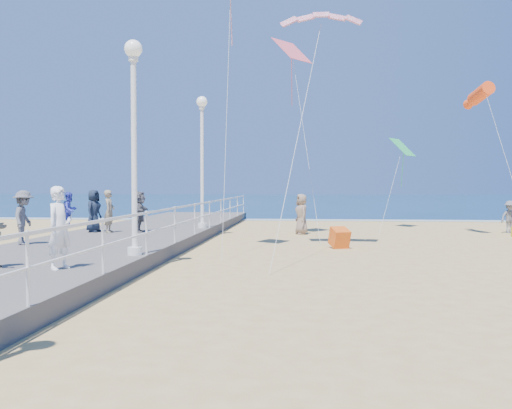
# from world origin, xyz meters

# --- Properties ---
(ground) EXTENTS (160.00, 160.00, 0.00)m
(ground) POSITION_xyz_m (0.00, 0.00, 0.00)
(ground) COLOR tan
(ground) RESTS_ON ground
(ocean) EXTENTS (160.00, 90.00, 0.05)m
(ocean) POSITION_xyz_m (0.00, 65.00, 0.01)
(ocean) COLOR #0C2A4C
(ocean) RESTS_ON ground
(surf_line) EXTENTS (160.00, 1.20, 0.04)m
(surf_line) POSITION_xyz_m (0.00, 20.50, 0.03)
(surf_line) COLOR silver
(surf_line) RESTS_ON ground
(boardwalk) EXTENTS (5.00, 44.00, 0.40)m
(boardwalk) POSITION_xyz_m (-7.50, 0.00, 0.20)
(boardwalk) COLOR #67635D
(boardwalk) RESTS_ON ground
(railing) EXTENTS (0.05, 42.00, 0.55)m
(railing) POSITION_xyz_m (-5.05, 0.00, 1.25)
(railing) COLOR white
(railing) RESTS_ON boardwalk
(lamp_post_mid) EXTENTS (0.44, 0.44, 5.32)m
(lamp_post_mid) POSITION_xyz_m (-5.35, 0.00, 3.66)
(lamp_post_mid) COLOR white
(lamp_post_mid) RESTS_ON boardwalk
(lamp_post_far) EXTENTS (0.44, 0.44, 5.32)m
(lamp_post_far) POSITION_xyz_m (-5.35, 9.00, 3.66)
(lamp_post_far) COLOR white
(lamp_post_far) RESTS_ON boardwalk
(woman_holding_toddler) EXTENTS (0.60, 0.73, 1.72)m
(woman_holding_toddler) POSITION_xyz_m (-6.15, -2.49, 1.26)
(woman_holding_toddler) COLOR white
(woman_holding_toddler) RESTS_ON boardwalk
(toddler_held) EXTENTS (0.39, 0.44, 0.75)m
(toddler_held) POSITION_xyz_m (-6.00, -2.34, 1.62)
(toddler_held) COLOR #333CC1
(toddler_held) RESTS_ON boardwalk
(spectator_2) EXTENTS (0.78, 1.13, 1.59)m
(spectator_2) POSITION_xyz_m (-9.31, 2.06, 1.20)
(spectator_2) COLOR #59585D
(spectator_2) RESTS_ON boardwalk
(spectator_4) EXTENTS (0.60, 0.83, 1.57)m
(spectator_4) POSITION_xyz_m (-8.96, 6.58, 1.18)
(spectator_4) COLOR #172133
(spectator_4) RESTS_ON boardwalk
(spectator_5) EXTENTS (0.66, 1.46, 1.51)m
(spectator_5) POSITION_xyz_m (-7.28, 6.78, 1.16)
(spectator_5) COLOR #58575C
(spectator_5) RESTS_ON boardwalk
(spectator_6) EXTENTS (0.42, 0.60, 1.56)m
(spectator_6) POSITION_xyz_m (-8.30, 6.41, 1.18)
(spectator_6) COLOR gray
(spectator_6) RESTS_ON boardwalk
(beach_walker_a) EXTENTS (1.06, 0.82, 1.44)m
(beach_walker_a) POSITION_xyz_m (7.87, 12.38, 0.72)
(beach_walker_a) COLOR slate
(beach_walker_a) RESTS_ON ground
(beach_walker_c) EXTENTS (0.82, 1.00, 1.75)m
(beach_walker_c) POSITION_xyz_m (-1.35, 10.93, 0.88)
(beach_walker_c) COLOR gray
(beach_walker_c) RESTS_ON ground
(box_kite) EXTENTS (0.77, 0.86, 0.74)m
(box_kite) POSITION_xyz_m (-0.00, 5.55, 0.30)
(box_kite) COLOR red
(box_kite) RESTS_ON ground
(kite_parafoil) EXTENTS (2.72, 0.94, 0.65)m
(kite_parafoil) POSITION_xyz_m (-0.65, 5.09, 7.70)
(kite_parafoil) COLOR red
(kite_windsock) EXTENTS (0.95, 2.39, 1.02)m
(kite_windsock) POSITION_xyz_m (6.01, 10.54, 5.90)
(kite_windsock) COLOR #FD4815
(kite_diamond_pink) EXTENTS (1.70, 1.77, 1.00)m
(kite_diamond_pink) POSITION_xyz_m (-1.76, 9.95, 7.69)
(kite_diamond_pink) COLOR #F15969
(kite_diamond_green) EXTENTS (1.42, 1.54, 0.90)m
(kite_diamond_green) POSITION_xyz_m (3.56, 14.93, 4.00)
(kite_diamond_green) COLOR #28BE5D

